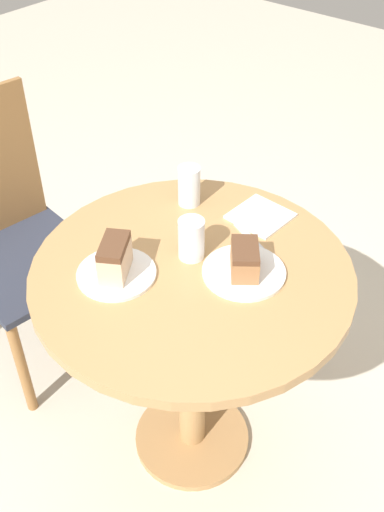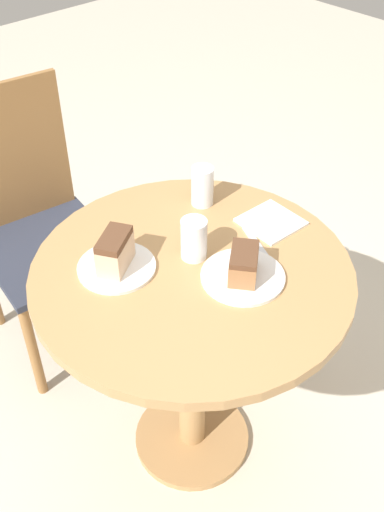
{
  "view_description": "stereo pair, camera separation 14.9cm",
  "coord_description": "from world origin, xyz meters",
  "px_view_note": "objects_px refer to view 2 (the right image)",
  "views": [
    {
      "loc": [
        -0.88,
        -0.73,
        1.77
      ],
      "look_at": [
        0.0,
        0.0,
        0.8
      ],
      "focal_mm": 42.0,
      "sensor_mm": 36.0,
      "label": 1
    },
    {
      "loc": [
        -0.78,
        -0.84,
        1.77
      ],
      "look_at": [
        0.0,
        0.0,
        0.8
      ],
      "focal_mm": 42.0,
      "sensor_mm": 36.0,
      "label": 2
    }
  ],
  "objects_px": {
    "cake_slice_near": "(244,264)",
    "glass_water": "(202,188)",
    "plate_near": "(243,276)",
    "chair": "(37,224)",
    "cake_slice_far": "(115,251)",
    "glass_lemonade": "(194,241)",
    "plate_far": "(117,267)"
  },
  "relations": [
    {
      "from": "cake_slice_near",
      "to": "cake_slice_far",
      "type": "distance_m",
      "value": 0.32
    },
    {
      "from": "chair",
      "to": "plate_far",
      "type": "height_order",
      "value": "chair"
    },
    {
      "from": "chair",
      "to": "cake_slice_far",
      "type": "relative_size",
      "value": 7.48
    },
    {
      "from": "cake_slice_near",
      "to": "glass_water",
      "type": "bearing_deg",
      "value": 63.78
    },
    {
      "from": "plate_near",
      "to": "cake_slice_far",
      "type": "xyz_separation_m",
      "value": [
        -0.21,
        0.24,
        0.05
      ]
    },
    {
      "from": "cake_slice_far",
      "to": "chair",
      "type": "bearing_deg",
      "value": 80.12
    },
    {
      "from": "plate_far",
      "to": "cake_slice_far",
      "type": "height_order",
      "value": "cake_slice_far"
    },
    {
      "from": "cake_slice_far",
      "to": "cake_slice_near",
      "type": "bearing_deg",
      "value": -49.23
    },
    {
      "from": "cake_slice_near",
      "to": "cake_slice_far",
      "type": "bearing_deg",
      "value": 130.77
    },
    {
      "from": "glass_water",
      "to": "cake_slice_far",
      "type": "bearing_deg",
      "value": -170.22
    },
    {
      "from": "plate_near",
      "to": "cake_slice_far",
      "type": "bearing_deg",
      "value": 130.77
    },
    {
      "from": "glass_water",
      "to": "plate_far",
      "type": "bearing_deg",
      "value": -170.22
    },
    {
      "from": "cake_slice_far",
      "to": "glass_water",
      "type": "relative_size",
      "value": 1.1
    },
    {
      "from": "plate_far",
      "to": "cake_slice_far",
      "type": "distance_m",
      "value": 0.05
    },
    {
      "from": "plate_far",
      "to": "cake_slice_near",
      "type": "bearing_deg",
      "value": -49.23
    },
    {
      "from": "plate_near",
      "to": "glass_lemonade",
      "type": "xyz_separation_m",
      "value": [
        -0.03,
        0.15,
        0.05
      ]
    },
    {
      "from": "chair",
      "to": "cake_slice_near",
      "type": "bearing_deg",
      "value": -75.92
    },
    {
      "from": "glass_lemonade",
      "to": "glass_water",
      "type": "height_order",
      "value": "glass_water"
    },
    {
      "from": "cake_slice_near",
      "to": "glass_lemonade",
      "type": "height_order",
      "value": "glass_lemonade"
    },
    {
      "from": "glass_lemonade",
      "to": "plate_near",
      "type": "bearing_deg",
      "value": -78.1
    },
    {
      "from": "plate_far",
      "to": "glass_lemonade",
      "type": "xyz_separation_m",
      "value": [
        0.18,
        -0.1,
        0.05
      ]
    },
    {
      "from": "chair",
      "to": "plate_far",
      "type": "bearing_deg",
      "value": -91.98
    },
    {
      "from": "plate_near",
      "to": "cake_slice_near",
      "type": "height_order",
      "value": "cake_slice_near"
    },
    {
      "from": "cake_slice_near",
      "to": "glass_lemonade",
      "type": "bearing_deg",
      "value": 101.9
    },
    {
      "from": "chair",
      "to": "cake_slice_near",
      "type": "relative_size",
      "value": 7.64
    },
    {
      "from": "chair",
      "to": "glass_water",
      "type": "height_order",
      "value": "chair"
    },
    {
      "from": "cake_slice_near",
      "to": "chair",
      "type": "bearing_deg",
      "value": 96.18
    },
    {
      "from": "chair",
      "to": "glass_lemonade",
      "type": "xyz_separation_m",
      "value": [
        0.07,
        -0.74,
        0.32
      ]
    },
    {
      "from": "plate_near",
      "to": "glass_lemonade",
      "type": "distance_m",
      "value": 0.16
    },
    {
      "from": "chair",
      "to": "cake_slice_near",
      "type": "xyz_separation_m",
      "value": [
        0.1,
        -0.89,
        0.32
      ]
    },
    {
      "from": "cake_slice_near",
      "to": "plate_near",
      "type": "bearing_deg",
      "value": 90.0
    },
    {
      "from": "chair",
      "to": "plate_near",
      "type": "relative_size",
      "value": 4.57
    }
  ]
}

